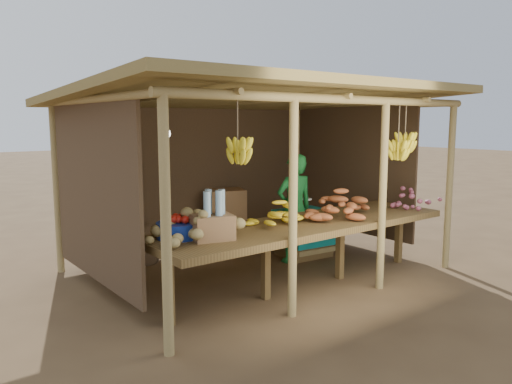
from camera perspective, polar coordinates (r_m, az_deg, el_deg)
ground at (r=6.77m, az=0.00°, el=-8.83°), size 60.00×60.00×0.00m
stall_structure at (r=6.42m, az=0.20°, el=7.61°), size 4.70×3.50×2.43m
counter at (r=5.89m, az=5.69°, el=-4.03°), size 3.90×1.05×0.80m
potato_heap at (r=5.10m, az=-6.44°, el=-3.11°), size 1.26×0.91×0.37m
sweet_potato_heap at (r=6.22m, az=9.89°, el=-1.20°), size 1.26×1.00×0.36m
onion_heap at (r=7.17m, az=17.87°, el=-0.28°), size 0.80×0.58×0.35m
banana_pile at (r=5.71m, az=2.47°, el=-1.99°), size 0.63×0.46×0.35m
tomato_basin at (r=5.13m, az=-8.85°, el=-4.10°), size 0.45×0.45×0.24m
bottle_box at (r=4.99m, az=-5.05°, el=-3.27°), size 0.46×0.40×0.50m
vendor at (r=7.00m, az=4.43°, el=-1.88°), size 0.61×0.45×1.52m
tarp_crate at (r=7.39m, az=5.50°, el=-4.52°), size 0.80×0.70×0.88m
carton_stack at (r=7.70m, az=-4.75°, el=-3.72°), size 1.32×0.65×0.90m
burlap_sacks at (r=7.07m, az=-14.39°, el=-5.89°), size 0.96×0.50×0.68m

